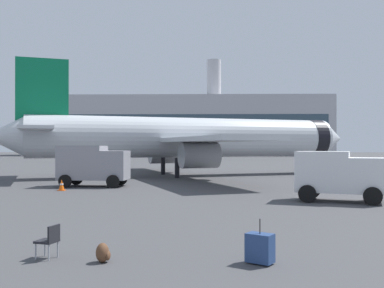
{
  "coord_description": "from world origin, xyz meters",
  "views": [
    {
      "loc": [
        0.28,
        -4.21,
        2.88
      ],
      "look_at": [
        -0.41,
        23.38,
        3.0
      ],
      "focal_mm": 41.92,
      "sensor_mm": 36.0,
      "label": 1
    }
  ],
  "objects_px": {
    "service_truck": "(93,164)",
    "traveller_backpack": "(103,253)",
    "cargo_van": "(339,174)",
    "gate_chair": "(49,239)",
    "safety_cone_far": "(333,185)",
    "rolling_suitcase": "(260,248)",
    "airplane_at_gate": "(187,138)",
    "safety_cone_mid": "(67,169)",
    "safety_cone_near": "(62,185)"
  },
  "relations": [
    {
      "from": "service_truck",
      "to": "traveller_backpack",
      "type": "height_order",
      "value": "service_truck"
    },
    {
      "from": "cargo_van",
      "to": "gate_chair",
      "type": "height_order",
      "value": "cargo_van"
    },
    {
      "from": "safety_cone_far",
      "to": "rolling_suitcase",
      "type": "bearing_deg",
      "value": -110.89
    },
    {
      "from": "airplane_at_gate",
      "to": "safety_cone_far",
      "type": "xyz_separation_m",
      "value": [
        10.04,
        -13.45,
        -3.35
      ]
    },
    {
      "from": "safety_cone_far",
      "to": "cargo_van",
      "type": "bearing_deg",
      "value": -103.3
    },
    {
      "from": "safety_cone_mid",
      "to": "gate_chair",
      "type": "height_order",
      "value": "gate_chair"
    },
    {
      "from": "safety_cone_mid",
      "to": "gate_chair",
      "type": "bearing_deg",
      "value": -73.58
    },
    {
      "from": "cargo_van",
      "to": "safety_cone_near",
      "type": "xyz_separation_m",
      "value": [
        -16.16,
        5.33,
        -1.1
      ]
    },
    {
      "from": "cargo_van",
      "to": "safety_cone_mid",
      "type": "height_order",
      "value": "cargo_van"
    },
    {
      "from": "safety_cone_far",
      "to": "rolling_suitcase",
      "type": "relative_size",
      "value": 0.56
    },
    {
      "from": "cargo_van",
      "to": "traveller_backpack",
      "type": "xyz_separation_m",
      "value": [
        -9.5,
        -12.31,
        -1.22
      ]
    },
    {
      "from": "airplane_at_gate",
      "to": "safety_cone_near",
      "type": "distance_m",
      "value": 16.65
    },
    {
      "from": "airplane_at_gate",
      "to": "gate_chair",
      "type": "relative_size",
      "value": 40.23
    },
    {
      "from": "safety_cone_mid",
      "to": "rolling_suitcase",
      "type": "relative_size",
      "value": 0.74
    },
    {
      "from": "airplane_at_gate",
      "to": "safety_cone_near",
      "type": "relative_size",
      "value": 48.25
    },
    {
      "from": "cargo_van",
      "to": "safety_cone_far",
      "type": "bearing_deg",
      "value": 76.7
    },
    {
      "from": "safety_cone_mid",
      "to": "rolling_suitcase",
      "type": "bearing_deg",
      "value": -66.51
    },
    {
      "from": "service_truck",
      "to": "rolling_suitcase",
      "type": "xyz_separation_m",
      "value": [
        9.24,
        -20.69,
        -1.22
      ]
    },
    {
      "from": "cargo_van",
      "to": "rolling_suitcase",
      "type": "distance_m",
      "value": 13.62
    },
    {
      "from": "rolling_suitcase",
      "to": "gate_chair",
      "type": "distance_m",
      "value": 5.33
    },
    {
      "from": "safety_cone_mid",
      "to": "gate_chair",
      "type": "xyz_separation_m",
      "value": [
        10.84,
        -36.81,
        0.09
      ]
    },
    {
      "from": "service_truck",
      "to": "safety_cone_far",
      "type": "bearing_deg",
      "value": -7.03
    },
    {
      "from": "safety_cone_near",
      "to": "rolling_suitcase",
      "type": "distance_m",
      "value": 20.58
    },
    {
      "from": "safety_cone_far",
      "to": "traveller_backpack",
      "type": "height_order",
      "value": "safety_cone_far"
    },
    {
      "from": "airplane_at_gate",
      "to": "rolling_suitcase",
      "type": "relative_size",
      "value": 31.45
    },
    {
      "from": "traveller_backpack",
      "to": "safety_cone_near",
      "type": "bearing_deg",
      "value": 110.7
    },
    {
      "from": "cargo_van",
      "to": "gate_chair",
      "type": "bearing_deg",
      "value": -132.4
    },
    {
      "from": "service_truck",
      "to": "gate_chair",
      "type": "relative_size",
      "value": 5.72
    },
    {
      "from": "gate_chair",
      "to": "cargo_van",
      "type": "bearing_deg",
      "value": 47.6
    },
    {
      "from": "service_truck",
      "to": "cargo_van",
      "type": "relative_size",
      "value": 1.02
    },
    {
      "from": "cargo_van",
      "to": "gate_chair",
      "type": "relative_size",
      "value": 5.6
    },
    {
      "from": "safety_cone_mid",
      "to": "safety_cone_far",
      "type": "bearing_deg",
      "value": -38.47
    },
    {
      "from": "cargo_van",
      "to": "safety_cone_near",
      "type": "height_order",
      "value": "cargo_van"
    },
    {
      "from": "service_truck",
      "to": "cargo_van",
      "type": "bearing_deg",
      "value": -29.27
    },
    {
      "from": "service_truck",
      "to": "gate_chair",
      "type": "xyz_separation_m",
      "value": [
        3.92,
        -20.32,
        -1.11
      ]
    },
    {
      "from": "traveller_backpack",
      "to": "rolling_suitcase",
      "type": "bearing_deg",
      "value": -0.67
    },
    {
      "from": "rolling_suitcase",
      "to": "traveller_backpack",
      "type": "bearing_deg",
      "value": 179.33
    },
    {
      "from": "airplane_at_gate",
      "to": "safety_cone_mid",
      "type": "xyz_separation_m",
      "value": [
        -13.24,
        5.06,
        -3.25
      ]
    },
    {
      "from": "safety_cone_far",
      "to": "gate_chair",
      "type": "distance_m",
      "value": 22.13
    },
    {
      "from": "safety_cone_near",
      "to": "safety_cone_mid",
      "type": "distance_m",
      "value": 20.29
    },
    {
      "from": "cargo_van",
      "to": "traveller_backpack",
      "type": "relative_size",
      "value": 10.03
    },
    {
      "from": "traveller_backpack",
      "to": "gate_chair",
      "type": "height_order",
      "value": "gate_chair"
    },
    {
      "from": "safety_cone_far",
      "to": "gate_chair",
      "type": "relative_size",
      "value": 0.72
    },
    {
      "from": "safety_cone_far",
      "to": "traveller_backpack",
      "type": "bearing_deg",
      "value": -120.54
    },
    {
      "from": "rolling_suitcase",
      "to": "traveller_backpack",
      "type": "distance_m",
      "value": 3.87
    },
    {
      "from": "safety_cone_near",
      "to": "gate_chair",
      "type": "relative_size",
      "value": 0.83
    },
    {
      "from": "safety_cone_near",
      "to": "gate_chair",
      "type": "height_order",
      "value": "gate_chair"
    },
    {
      "from": "traveller_backpack",
      "to": "gate_chair",
      "type": "xyz_separation_m",
      "value": [
        -1.45,
        0.32,
        0.27
      ]
    },
    {
      "from": "safety_cone_near",
      "to": "gate_chair",
      "type": "xyz_separation_m",
      "value": [
        5.21,
        -17.31,
        0.14
      ]
    },
    {
      "from": "gate_chair",
      "to": "safety_cone_near",
      "type": "bearing_deg",
      "value": 106.76
    }
  ]
}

